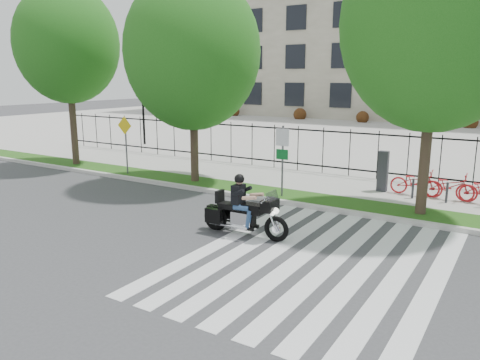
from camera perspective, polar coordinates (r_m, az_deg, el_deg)
The scene contains 15 objects.
ground at distance 13.93m, azimuth -9.38°, elevation -5.67°, with size 120.00×120.00×0.00m, color #3B3B3E.
curb at distance 17.06m, azimuth -0.29°, elevation -1.85°, with size 60.00×0.20×0.15m, color beige.
grass_verge at distance 17.77m, azimuth 1.17°, elevation -1.28°, with size 60.00×1.50×0.15m, color #214C13.
sidewalk at distance 19.90m, azimuth 4.86°, elevation 0.18°, with size 60.00×3.50×0.15m, color #B0ADA5.
plaza at distance 36.23m, azimuth 17.71°, elevation 5.15°, with size 80.00×34.00×0.10m, color #B0ADA5.
crosswalk_stripes at distance 11.49m, azimuth 9.32°, elevation -9.63°, with size 5.70×8.00×0.01m, color silver, non-canonical shape.
iron_fence at distance 21.26m, azimuth 7.08°, elevation 3.87°, with size 30.00×0.06×2.00m, color black, non-canonical shape.
office_building at distance 55.79m, azimuth 23.83°, elevation 17.30°, with size 60.00×21.90×20.15m.
lamp_post_left at distance 30.23m, azimuth -11.80°, elevation 10.15°, with size 1.06×0.70×4.25m.
street_tree_0 at distance 23.91m, azimuth -20.31°, elevation 15.26°, with size 4.75×4.75×8.36m.
street_tree_1 at distance 18.74m, azimuth -5.83°, elevation 15.28°, with size 5.27×5.27×8.12m.
street_tree_2 at distance 15.14m, azimuth 22.85°, elevation 17.29°, with size 5.48×5.48×8.82m.
sign_pole_regulatory at distance 16.39m, azimuth 5.19°, elevation 3.44°, with size 0.50×0.09×2.50m.
sign_pole_warning at distance 20.90m, azimuth -13.78°, elevation 5.09°, with size 0.78×0.09×2.49m.
motorcycle_rider at distance 12.86m, azimuth 0.49°, elevation -3.83°, with size 2.68×0.79×2.07m.
Camera 1 is at (8.83, -9.88, 4.30)m, focal length 35.00 mm.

